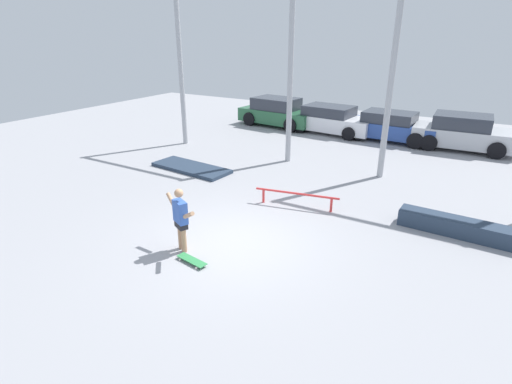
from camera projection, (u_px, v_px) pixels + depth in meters
ground_plane at (234, 243)px, 9.40m from camera, size 36.00×36.00×0.00m
skateboarder at (181, 217)px, 8.79m from camera, size 1.25×0.66×1.49m
skateboard at (192, 260)px, 8.57m from camera, size 0.79×0.34×0.08m
grind_box at (457, 227)px, 9.70m from camera, size 2.75×0.65×0.42m
manual_pad at (191, 168)px, 14.34m from camera, size 3.07×1.35×0.12m
grind_rail at (297, 196)px, 11.18m from camera, size 2.36×0.52×0.44m
canopy_support_left at (231, 59)px, 15.15m from camera, size 5.25×0.20×6.02m
canopy_support_right at (486, 70)px, 11.11m from camera, size 5.25×0.20×6.02m
parked_car_green at (278, 112)px, 20.73m from camera, size 4.21×2.21×1.44m
parked_car_white at (331, 120)px, 19.29m from camera, size 4.25×2.13×1.30m
parked_car_blue at (391, 127)px, 17.94m from camera, size 4.04×1.98×1.29m
parked_car_silver at (463, 133)px, 16.58m from camera, size 4.01×2.11×1.45m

